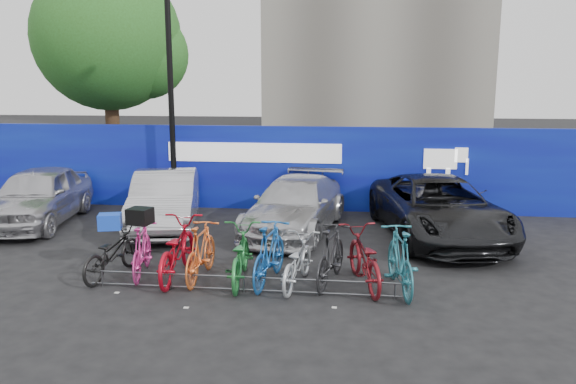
% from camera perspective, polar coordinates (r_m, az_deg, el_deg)
% --- Properties ---
extents(ground, '(100.00, 100.00, 0.00)m').
position_cam_1_polar(ground, '(10.57, -3.85, -8.95)').
color(ground, black).
rests_on(ground, ground).
extents(hoarding, '(22.00, 0.18, 2.40)m').
position_cam_1_polar(hoarding, '(16.04, 0.12, 2.44)').
color(hoarding, '#0C0A92').
rests_on(hoarding, ground).
extents(tree, '(5.40, 5.20, 7.80)m').
position_cam_1_polar(tree, '(21.66, -17.22, 14.45)').
color(tree, '#382314').
rests_on(tree, ground).
extents(lamppost, '(0.25, 0.50, 6.11)m').
position_cam_1_polar(lamppost, '(15.98, -11.81, 9.62)').
color(lamppost, black).
rests_on(lamppost, ground).
extents(bike_rack, '(5.60, 0.03, 0.30)m').
position_cam_1_polar(bike_rack, '(9.96, -4.51, -9.24)').
color(bike_rack, '#595B60').
rests_on(bike_rack, ground).
extents(car_0, '(2.37, 4.56, 1.48)m').
position_cam_1_polar(car_0, '(15.82, -24.06, -0.36)').
color(car_0, '#B3B2B7').
rests_on(car_0, ground).
extents(car_1, '(2.47, 4.55, 1.42)m').
position_cam_1_polar(car_1, '(14.38, -12.37, -0.83)').
color(car_1, '#A4A4A8').
rests_on(car_1, ground).
extents(car_2, '(2.55, 4.76, 1.31)m').
position_cam_1_polar(car_2, '(13.72, 0.77, -1.37)').
color(car_2, '#B3B4B8').
rests_on(car_2, ground).
extents(car_3, '(3.27, 5.50, 1.43)m').
position_cam_1_polar(car_3, '(13.63, 15.02, -1.59)').
color(car_3, black).
rests_on(car_3, ground).
extents(bike_0, '(0.93, 1.84, 0.92)m').
position_cam_1_polar(bike_0, '(11.12, -17.45, -5.92)').
color(bike_0, black).
rests_on(bike_0, ground).
extents(bike_1, '(0.78, 1.75, 1.01)m').
position_cam_1_polar(bike_1, '(10.99, -14.63, -5.72)').
color(bike_1, '#DB318C').
rests_on(bike_1, ground).
extents(bike_2, '(0.79, 2.13, 1.11)m').
position_cam_1_polar(bike_2, '(10.71, -11.27, -5.75)').
color(bike_2, '#B1091A').
rests_on(bike_2, ground).
extents(bike_3, '(0.55, 1.80, 1.08)m').
position_cam_1_polar(bike_3, '(10.55, -8.85, -6.01)').
color(bike_3, orange).
rests_on(bike_3, ground).
extents(bike_4, '(0.84, 2.01, 1.03)m').
position_cam_1_polar(bike_4, '(10.32, -4.95, -6.44)').
color(bike_4, '#247F36').
rests_on(bike_4, ground).
extents(bike_5, '(0.79, 1.94, 1.13)m').
position_cam_1_polar(bike_5, '(10.23, -1.91, -6.26)').
color(bike_5, '#1956A7').
rests_on(bike_5, ground).
extents(bike_6, '(0.89, 1.82, 0.91)m').
position_cam_1_polar(bike_6, '(10.13, 0.91, -7.08)').
color(bike_6, '#B8BCC1').
rests_on(bike_6, ground).
extents(bike_7, '(0.88, 1.87, 1.08)m').
position_cam_1_polar(bike_7, '(10.23, 4.37, -6.44)').
color(bike_7, black).
rests_on(bike_7, ground).
extents(bike_8, '(1.17, 2.10, 1.04)m').
position_cam_1_polar(bike_8, '(10.18, 7.69, -6.70)').
color(bike_8, maroon).
rests_on(bike_8, ground).
extents(bike_9, '(0.81, 1.98, 1.15)m').
position_cam_1_polar(bike_9, '(10.05, 11.32, -6.75)').
color(bike_9, '#25717F').
rests_on(bike_9, ground).
extents(cargo_crate, '(0.48, 0.41, 0.29)m').
position_cam_1_polar(cargo_crate, '(10.96, -17.64, -2.88)').
color(cargo_crate, blue).
rests_on(cargo_crate, bike_0).
extents(cargo_topcase, '(0.46, 0.43, 0.30)m').
position_cam_1_polar(cargo_topcase, '(10.82, -14.80, -2.38)').
color(cargo_topcase, black).
rests_on(cargo_topcase, bike_1).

